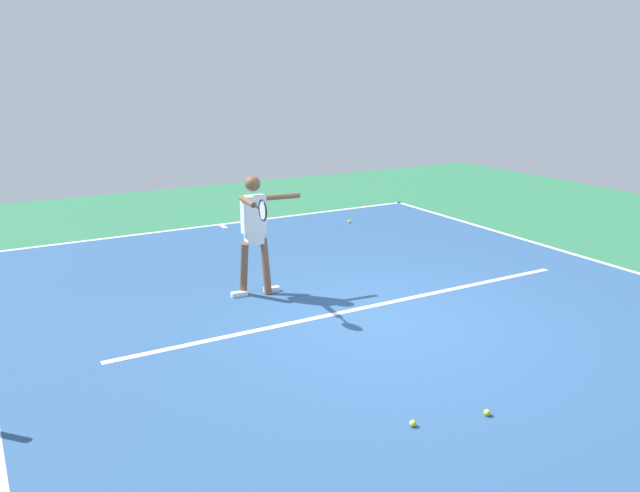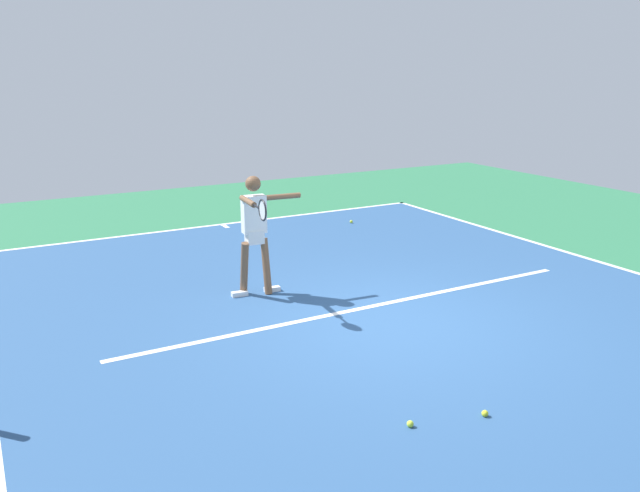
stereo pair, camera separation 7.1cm
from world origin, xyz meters
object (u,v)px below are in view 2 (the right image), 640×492
tennis_ball_far_corner (351,222)px  tennis_ball_by_baseline (410,424)px  tennis_player (255,227)px  tennis_ball_by_sideline (485,413)px

tennis_ball_far_corner → tennis_ball_by_baseline: 8.25m
tennis_player → tennis_ball_by_sideline: (-0.53, 4.27, -1.00)m
tennis_player → tennis_ball_by_baseline: (0.21, 4.07, -1.00)m
tennis_ball_far_corner → tennis_ball_by_sideline: bearing=67.5°
tennis_ball_by_sideline → tennis_player: bearing=-82.9°
tennis_ball_by_baseline → tennis_player: bearing=-93.0°
tennis_ball_far_corner → tennis_ball_by_baseline: size_ratio=1.00×
tennis_player → tennis_ball_far_corner: tennis_player is taller
tennis_player → tennis_ball_far_corner: 4.96m
tennis_ball_by_sideline → tennis_ball_far_corner: (-3.10, -7.49, 0.00)m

